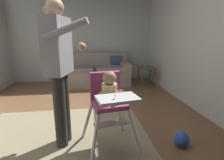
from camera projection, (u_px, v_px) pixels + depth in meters
ground at (82, 131)px, 2.54m from camera, size 5.64×7.45×0.10m
wall_far at (83, 34)px, 5.04m from camera, size 4.84×0.06×2.77m
wall_right at (208, 31)px, 2.77m from camera, size 0.06×6.45×2.77m
area_rug at (57, 156)px, 1.92m from camera, size 2.28×2.57×0.01m
couch at (94, 72)px, 4.83m from camera, size 1.91×0.86×0.86m
high_chair at (109, 96)px, 1.96m from camera, size 0.70×0.80×0.94m
adult_standing at (60, 67)px, 1.95m from camera, size 0.50×0.58×1.68m
toy_ball at (182, 139)px, 2.09m from camera, size 0.18×0.18×0.18m
side_table at (147, 72)px, 4.63m from camera, size 0.40×0.40×0.52m
sippy_cup at (146, 65)px, 4.58m from camera, size 0.07×0.07×0.10m
wall_clock at (47, 9)px, 4.72m from camera, size 0.30×0.04×0.30m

